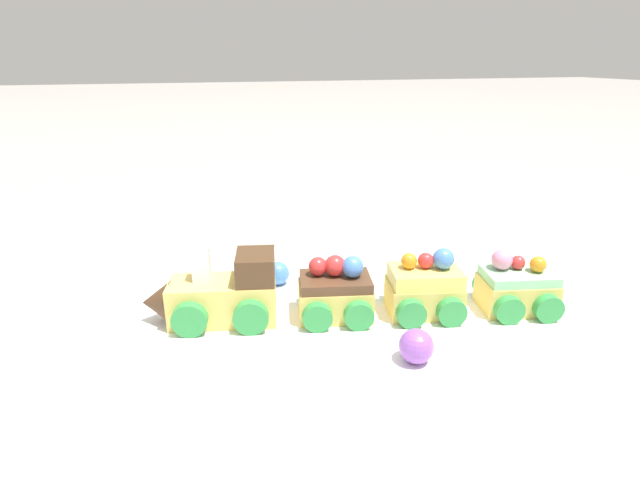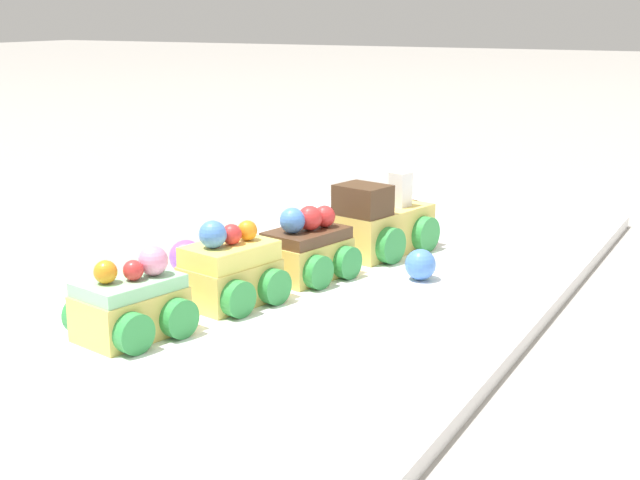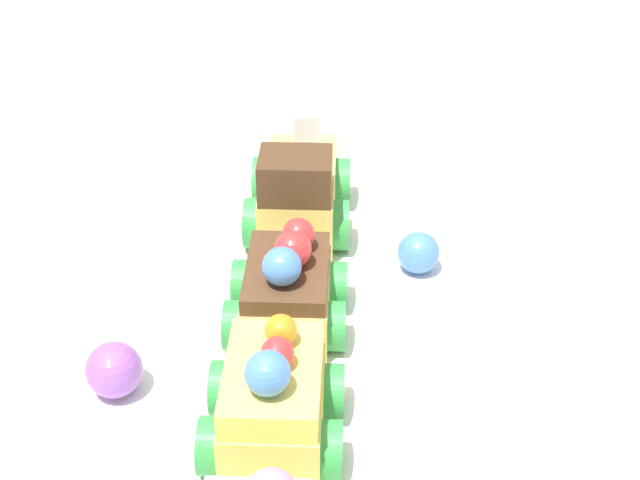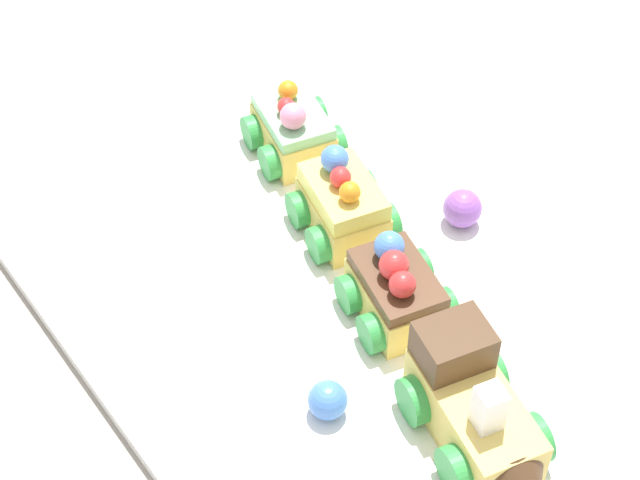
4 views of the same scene
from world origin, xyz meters
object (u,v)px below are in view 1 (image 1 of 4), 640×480
Objects in this scene: cake_car_lemon at (425,290)px; cake_train_locomotive at (217,296)px; cake_car_mint at (516,289)px; gumball_blue at (278,273)px; cake_car_chocolate at (335,294)px; gumball_purple at (416,346)px.

cake_train_locomotive is at bearing 0.02° from cake_car_lemon.
cake_car_mint reaches higher than gumball_blue.
cake_car_chocolate is 0.10m from gumball_blue.
cake_car_chocolate is 1.00× the size of cake_car_mint.
gumball_blue is (0.13, -0.11, -0.01)m from cake_car_lemon.
cake_train_locomotive is 4.52× the size of gumball_purple.
cake_car_mint is 0.15m from gumball_purple.
cake_train_locomotive is at bearing 0.15° from cake_car_chocolate.
cake_train_locomotive reaches higher than gumball_blue.
gumball_blue is at bearing -27.75° from cake_car_lemon.
cake_car_lemon is (-0.20, 0.04, -0.00)m from cake_train_locomotive.
cake_car_lemon is at bearing 139.66° from gumball_blue.
cake_train_locomotive is at bearing -38.72° from gumball_purple.
cake_car_lemon is 0.10m from cake_car_mint.
cake_car_lemon reaches higher than gumball_purple.
cake_car_lemon is at bearing -179.98° from cake_train_locomotive.
cake_car_mint is at bearing -179.84° from cake_car_lemon.
gumball_blue is (0.04, -0.09, -0.01)m from cake_car_chocolate.
gumball_blue is at bearing -53.37° from cake_car_chocolate.
cake_car_lemon is at bearing 179.87° from cake_car_chocolate.
cake_car_chocolate is at bearing -179.85° from cake_train_locomotive.
gumball_purple is (-0.04, 0.10, -0.01)m from cake_car_chocolate.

